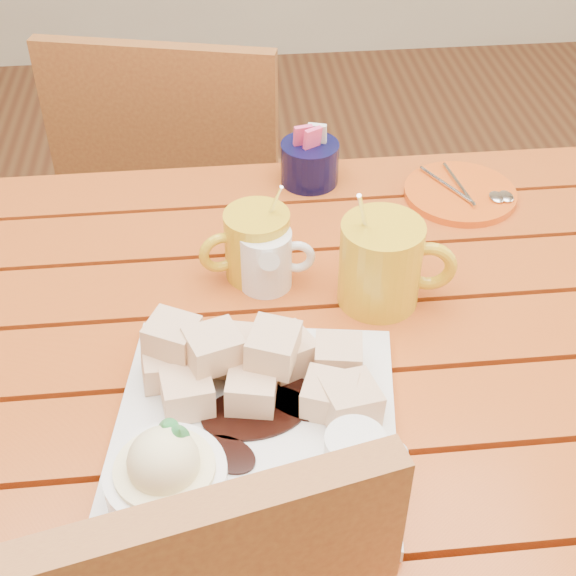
{
  "coord_description": "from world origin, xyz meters",
  "views": [
    {
      "loc": [
        -0.05,
        -0.67,
        1.39
      ],
      "look_at": [
        0.02,
        0.01,
        0.82
      ],
      "focal_mm": 50.0,
      "sensor_mm": 36.0,
      "label": 1
    }
  ],
  "objects": [
    {
      "name": "sugar_caddy",
      "position": [
        0.09,
        0.34,
        0.78
      ],
      "size": [
        0.08,
        0.08,
        0.09
      ],
      "color": "black",
      "rests_on": "table"
    },
    {
      "name": "orange_saucer",
      "position": [
        0.3,
        0.28,
        0.76
      ],
      "size": [
        0.16,
        0.16,
        0.02
      ],
      "rotation": [
        0.0,
        0.0,
        0.27
      ],
      "color": "#DF5313",
      "rests_on": "table"
    },
    {
      "name": "coffee_mug_right",
      "position": [
        0.14,
        0.06,
        0.81
      ],
      "size": [
        0.14,
        0.1,
        0.16
      ],
      "rotation": [
        0.0,
        0.0,
        -0.2
      ],
      "color": "gold",
      "rests_on": "table"
    },
    {
      "name": "dessert_plate",
      "position": [
        -0.04,
        -0.14,
        0.78
      ],
      "size": [
        0.32,
        0.32,
        0.11
      ],
      "rotation": [
        0.0,
        0.0,
        -0.15
      ],
      "color": "white",
      "rests_on": "table"
    },
    {
      "name": "coffee_mug_left",
      "position": [
        -0.01,
        0.13,
        0.8
      ],
      "size": [
        0.12,
        0.08,
        0.14
      ],
      "rotation": [
        0.0,
        0.0,
        0.26
      ],
      "color": "gold",
      "rests_on": "table"
    },
    {
      "name": "table",
      "position": [
        0.0,
        0.0,
        0.64
      ],
      "size": [
        1.2,
        0.79,
        0.75
      ],
      "color": "#9F3A14",
      "rests_on": "ground"
    },
    {
      "name": "chair_far",
      "position": [
        -0.11,
        0.69,
        0.48
      ],
      "size": [
        0.49,
        0.49,
        0.87
      ],
      "rotation": [
        0.0,
        0.0,
        2.9
      ],
      "color": "brown",
      "rests_on": "ground"
    },
    {
      "name": "cream_pitcher",
      "position": [
        0.01,
        0.11,
        0.79
      ],
      "size": [
        0.09,
        0.08,
        0.08
      ],
      "rotation": [
        0.0,
        0.0,
        -0.08
      ],
      "color": "white",
      "rests_on": "table"
    }
  ]
}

